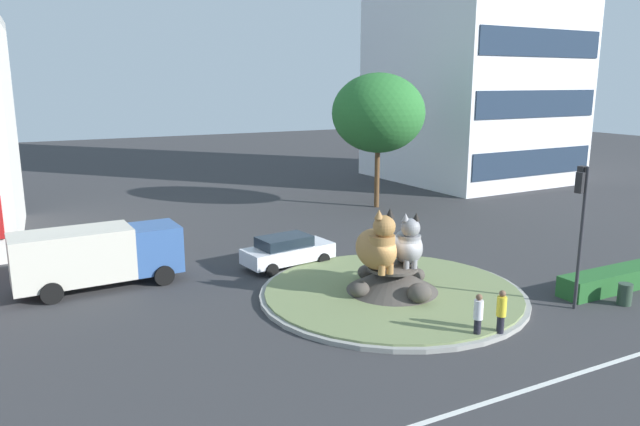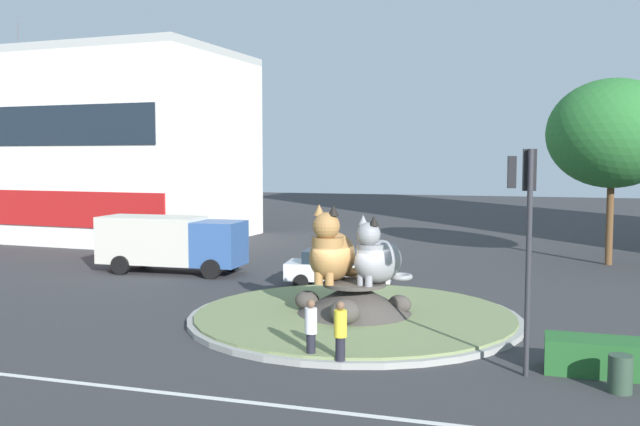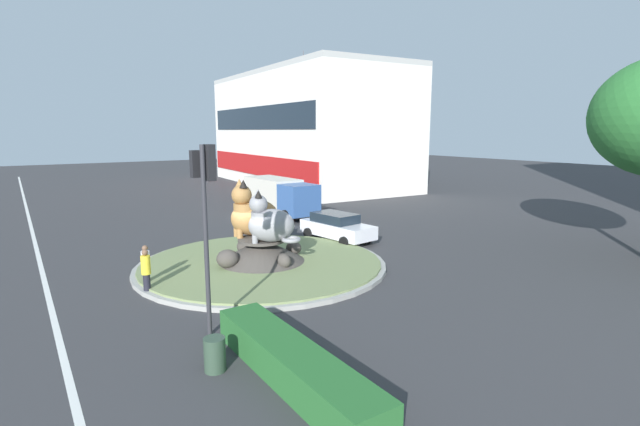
# 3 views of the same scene
# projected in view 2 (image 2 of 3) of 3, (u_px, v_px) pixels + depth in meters

# --- Properties ---
(ground_plane) EXTENTS (160.00, 160.00, 0.00)m
(ground_plane) POSITION_uv_depth(u_px,v_px,m) (354.00, 320.00, 23.80)
(ground_plane) COLOR #333335
(lane_centreline) EXTENTS (112.00, 0.20, 0.01)m
(lane_centreline) POSITION_uv_depth(u_px,v_px,m) (259.00, 403.00, 15.73)
(lane_centreline) COLOR silver
(lane_centreline) RESTS_ON ground
(roundabout_island) EXTENTS (11.27, 11.27, 1.31)m
(roundabout_island) POSITION_uv_depth(u_px,v_px,m) (354.00, 310.00, 23.76)
(roundabout_island) COLOR gray
(roundabout_island) RESTS_ON ground
(cat_statue_tabby) EXTENTS (1.83, 2.72, 2.67)m
(cat_statue_tabby) POSITION_uv_depth(u_px,v_px,m) (331.00, 253.00, 23.81)
(cat_statue_tabby) COLOR #9E703D
(cat_statue_tabby) RESTS_ON roundabout_island
(cat_statue_grey) EXTENTS (2.21, 2.36, 2.33)m
(cat_statue_grey) POSITION_uv_depth(u_px,v_px,m) (376.00, 258.00, 23.39)
(cat_statue_grey) COLOR gray
(cat_statue_grey) RESTS_ON roundabout_island
(traffic_light_mast) EXTENTS (0.71, 0.60, 5.75)m
(traffic_light_mast) POSITION_uv_depth(u_px,v_px,m) (526.00, 212.00, 17.49)
(traffic_light_mast) COLOR #2D2D33
(traffic_light_mast) RESTS_ON ground
(shophouse_block) EXTENTS (28.37, 13.44, 15.78)m
(shophouse_block) POSITION_uv_depth(u_px,v_px,m) (50.00, 147.00, 49.84)
(shophouse_block) COLOR silver
(shophouse_block) RESTS_ON ground
(broadleaf_tree_behind_island) EXTENTS (6.55, 6.55, 9.54)m
(broadleaf_tree_behind_island) POSITION_uv_depth(u_px,v_px,m) (613.00, 134.00, 35.52)
(broadleaf_tree_behind_island) COLOR brown
(broadleaf_tree_behind_island) RESTS_ON ground
(pedestrian_white_shirt) EXTENTS (0.33, 0.33, 1.72)m
(pedestrian_white_shirt) POSITION_uv_depth(u_px,v_px,m) (311.00, 329.00, 18.82)
(pedestrian_white_shirt) COLOR black
(pedestrian_white_shirt) RESTS_ON ground
(pedestrian_yellow_shirt) EXTENTS (0.35, 0.35, 1.77)m
(pedestrian_yellow_shirt) POSITION_uv_depth(u_px,v_px,m) (340.00, 332.00, 18.36)
(pedestrian_yellow_shirt) COLOR black
(pedestrian_yellow_shirt) RESTS_ON ground
(sedan_on_far_lane) EXTENTS (4.69, 2.49, 1.56)m
(sedan_on_far_lane) POSITION_uv_depth(u_px,v_px,m) (338.00, 268.00, 29.91)
(sedan_on_far_lane) COLOR silver
(sedan_on_far_lane) RESTS_ON ground
(delivery_box_truck) EXTENTS (7.11, 2.78, 2.69)m
(delivery_box_truck) POSITION_uv_depth(u_px,v_px,m) (171.00, 241.00, 33.48)
(delivery_box_truck) COLOR #335693
(delivery_box_truck) RESTS_ON ground
(litter_bin) EXTENTS (0.56, 0.56, 0.90)m
(litter_bin) POSITION_uv_depth(u_px,v_px,m) (620.00, 374.00, 16.42)
(litter_bin) COLOR #2D4233
(litter_bin) RESTS_ON ground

